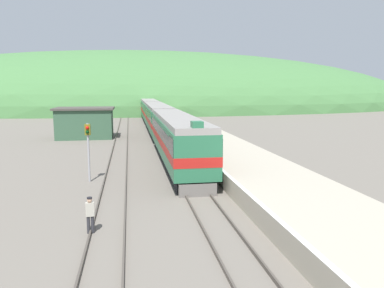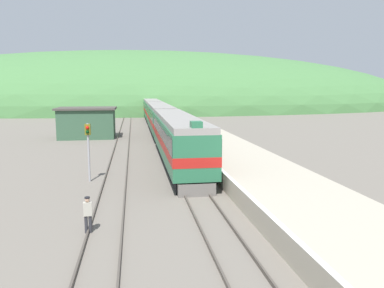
# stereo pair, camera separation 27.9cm
# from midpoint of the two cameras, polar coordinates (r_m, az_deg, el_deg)

# --- Properties ---
(track_main) EXTENTS (1.52, 180.00, 0.16)m
(track_main) POSITION_cam_midpoint_polar(r_m,az_deg,el_deg) (71.00, -6.52, 3.53)
(track_main) COLOR #4C443D
(track_main) RESTS_ON ground
(track_siding) EXTENTS (1.52, 180.00, 0.16)m
(track_siding) POSITION_cam_midpoint_polar(r_m,az_deg,el_deg) (70.91, -10.44, 3.43)
(track_siding) COLOR #4C443D
(track_siding) RESTS_ON ground
(platform) EXTENTS (5.62, 140.00, 1.08)m
(platform) POSITION_cam_midpoint_polar(r_m,az_deg,el_deg) (51.62, -0.23, 2.22)
(platform) COLOR #B2A893
(platform) RESTS_ON ground
(distant_hills) EXTENTS (187.27, 84.27, 35.16)m
(distant_hills) POSITION_cam_midpoint_polar(r_m,az_deg,el_deg) (121.84, -7.79, 5.53)
(distant_hills) COLOR #477A42
(distant_hills) RESTS_ON ground
(station_shed) EXTENTS (7.16, 5.16, 3.81)m
(station_shed) POSITION_cam_midpoint_polar(r_m,az_deg,el_deg) (48.63, -16.14, 3.15)
(station_shed) COLOR #385B42
(station_shed) RESTS_ON ground
(express_train_lead_car) EXTENTS (2.86, 19.82, 4.33)m
(express_train_lead_car) POSITION_cam_midpoint_polar(r_m,az_deg,el_deg) (30.61, -2.57, 0.95)
(express_train_lead_car) COLOR black
(express_train_lead_car) RESTS_ON ground
(carriage_second) EXTENTS (2.85, 21.21, 3.97)m
(carriage_second) POSITION_cam_midpoint_polar(r_m,az_deg,el_deg) (52.03, -5.45, 4.03)
(carriage_second) COLOR black
(carriage_second) RESTS_ON ground
(carriage_third) EXTENTS (2.85, 21.21, 3.97)m
(carriage_third) POSITION_cam_midpoint_polar(r_m,az_deg,el_deg) (74.03, -6.68, 5.34)
(carriage_third) COLOR black
(carriage_third) RESTS_ON ground
(carriage_fourth) EXTENTS (2.85, 21.21, 3.97)m
(carriage_fourth) POSITION_cam_midpoint_polar(r_m,az_deg,el_deg) (96.07, -7.34, 6.05)
(carriage_fourth) COLOR black
(carriage_fourth) RESTS_ON ground
(signal_post_siding) EXTENTS (0.36, 0.42, 3.92)m
(signal_post_siding) POSITION_cam_midpoint_polar(r_m,az_deg,el_deg) (25.54, -15.87, 0.56)
(signal_post_siding) COLOR #9E9EA3
(signal_post_siding) RESTS_ON ground
(track_worker) EXTENTS (0.38, 0.25, 1.61)m
(track_worker) POSITION_cam_midpoint_polar(r_m,az_deg,el_deg) (16.90, -15.73, -10.10)
(track_worker) COLOR #2D2D33
(track_worker) RESTS_ON ground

